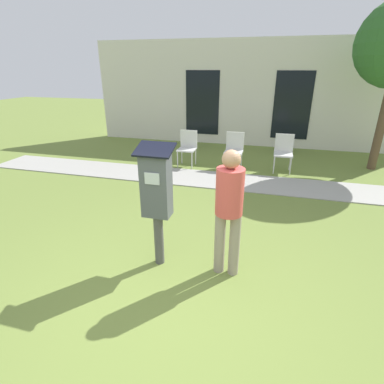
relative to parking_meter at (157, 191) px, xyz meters
The scene contains 8 objects.
ground_plane 1.30m from the parking_meter, 62.41° to the right, with size 40.00×40.00×0.00m, color olive.
sidewalk 3.43m from the parking_meter, 83.45° to the left, with size 12.00×1.10×0.02m.
building_facade 6.92m from the parking_meter, 86.90° to the left, with size 10.00×0.26×3.20m.
parking_meter is the anchor object (origin of this frame).
person_standing 0.88m from the parking_meter, ahead, with size 0.32×0.32×1.58m.
outdoor_chair_left 4.30m from the parking_meter, 100.83° to the left, with size 0.44×0.44×0.90m.
outdoor_chair_middle 4.31m from the parking_meter, 84.79° to the left, with size 0.44×0.44×0.90m.
outdoor_chair_right 4.66m from the parking_meter, 70.03° to the left, with size 0.44×0.44×0.90m.
Camera 1 is at (0.90, -2.37, 2.40)m, focal length 28.00 mm.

